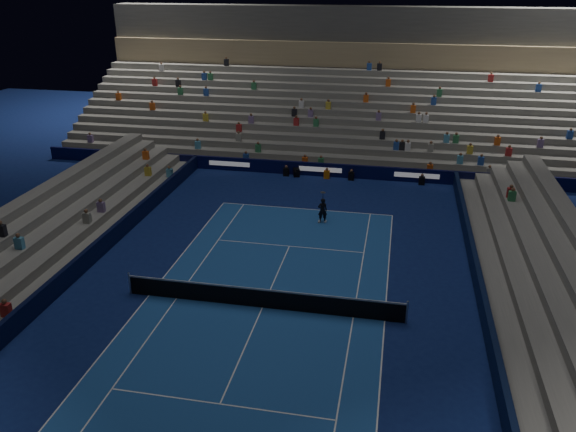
{
  "coord_description": "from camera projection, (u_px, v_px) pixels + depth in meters",
  "views": [
    {
      "loc": [
        5.42,
        -21.47,
        14.02
      ],
      "look_at": [
        0.0,
        6.0,
        2.0
      ],
      "focal_mm": 35.58,
      "sensor_mm": 36.0,
      "label": 1
    }
  ],
  "objects": [
    {
      "name": "tennis_net",
      "position": [
        262.0,
        298.0,
        25.65
      ],
      "size": [
        12.9,
        0.1,
        1.1
      ],
      "color": "#B2B2B7",
      "rests_on": "ground"
    },
    {
      "name": "grandstand_west",
      "position": [
        0.0,
        263.0,
        27.83
      ],
      "size": [
        5.0,
        37.0,
        2.5
      ],
      "color": "slate",
      "rests_on": "ground"
    },
    {
      "name": "broadcast_camera",
      "position": [
        296.0,
        172.0,
        42.31
      ],
      "size": [
        0.59,
        0.97,
        0.6
      ],
      "color": "black",
      "rests_on": "ground"
    },
    {
      "name": "sponsor_barrier_far",
      "position": [
        321.0,
        169.0,
        42.33
      ],
      "size": [
        44.0,
        0.25,
        1.0
      ],
      "primitive_type": "cube",
      "color": "#080933",
      "rests_on": "ground"
    },
    {
      "name": "sponsor_barrier_east",
      "position": [
        487.0,
        322.0,
        23.92
      ],
      "size": [
        0.25,
        37.0,
        1.0
      ],
      "primitive_type": "cube",
      "color": "#081332",
      "rests_on": "ground"
    },
    {
      "name": "tennis_player",
      "position": [
        323.0,
        210.0,
        34.35
      ],
      "size": [
        0.65,
        0.51,
        1.56
      ],
      "primitive_type": "imported",
      "rotation": [
        0.0,
        0.0,
        3.42
      ],
      "color": "black",
      "rests_on": "ground"
    },
    {
      "name": "grandstand_main",
      "position": [
        337.0,
        104.0,
        49.67
      ],
      "size": [
        44.0,
        15.2,
        11.2
      ],
      "color": "slate",
      "rests_on": "ground"
    },
    {
      "name": "sponsor_barrier_west",
      "position": [
        66.0,
        278.0,
        27.37
      ],
      "size": [
        0.25,
        37.0,
        1.0
      ],
      "primitive_type": "cube",
      "color": "black",
      "rests_on": "ground"
    },
    {
      "name": "ground",
      "position": [
        262.0,
        308.0,
        25.85
      ],
      "size": [
        90.0,
        90.0,
        0.0
      ],
      "primitive_type": "plane",
      "color": "#0E1B54",
      "rests_on": "ground"
    },
    {
      "name": "court_surface",
      "position": [
        262.0,
        308.0,
        25.84
      ],
      "size": [
        10.97,
        23.77,
        0.01
      ],
      "primitive_type": "cube",
      "color": "#1A4893",
      "rests_on": "ground"
    }
  ]
}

